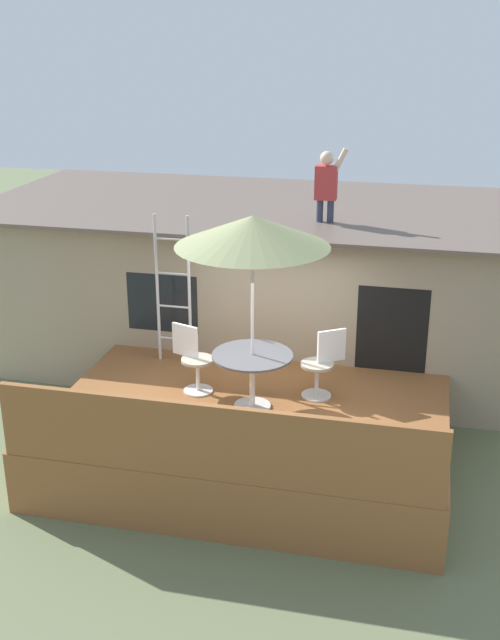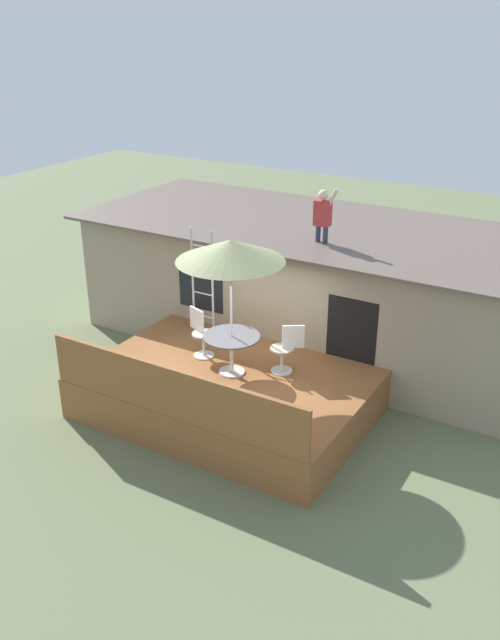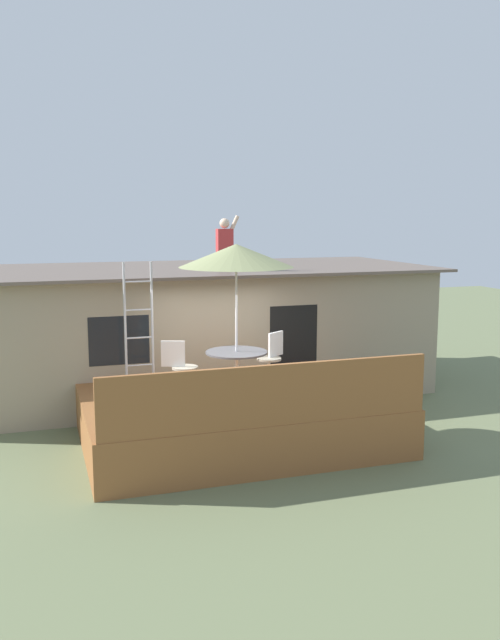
{
  "view_description": "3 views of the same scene",
  "coord_description": "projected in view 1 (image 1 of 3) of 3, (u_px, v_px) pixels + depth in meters",
  "views": [
    {
      "loc": [
        2.08,
        -8.92,
        5.48
      ],
      "look_at": [
        -0.17,
        0.71,
        1.74
      ],
      "focal_mm": 44.13,
      "sensor_mm": 36.0,
      "label": 1
    },
    {
      "loc": [
        5.92,
        -9.26,
        6.78
      ],
      "look_at": [
        0.14,
        0.48,
        1.71
      ],
      "focal_mm": 38.08,
      "sensor_mm": 36.0,
      "label": 2
    },
    {
      "loc": [
        -3.18,
        -10.47,
        3.8
      ],
      "look_at": [
        0.4,
        0.44,
        2.0
      ],
      "focal_mm": 37.47,
      "sensor_mm": 36.0,
      "label": 3
    }
  ],
  "objects": [
    {
      "name": "ground_plane",
      "position": [
        250.0,
        461.0,
        10.51
      ],
      "size": [
        40.0,
        40.0,
        0.0
      ],
      "primitive_type": "plane",
      "color": "#66704C"
    },
    {
      "name": "house",
      "position": [
        298.0,
        284.0,
        13.3
      ],
      "size": [
        10.5,
        4.5,
        2.69
      ],
      "color": "gray",
      "rests_on": "ground"
    },
    {
      "name": "deck",
      "position": [
        250.0,
        434.0,
        10.36
      ],
      "size": [
        5.06,
        3.62,
        0.8
      ],
      "primitive_type": "cube",
      "color": "brown",
      "rests_on": "ground"
    },
    {
      "name": "deck_railing",
      "position": [
        213.0,
        443.0,
        8.46
      ],
      "size": [
        4.96,
        0.08,
        0.9
      ],
      "primitive_type": "cube",
      "color": "brown",
      "rests_on": "deck"
    },
    {
      "name": "patio_table",
      "position": [
        252.0,
        366.0,
        10.03
      ],
      "size": [
        1.04,
        1.04,
        0.74
      ],
      "color": "silver",
      "rests_on": "deck"
    },
    {
      "name": "patio_umbrella",
      "position": [
        252.0,
        231.0,
        9.41
      ],
      "size": [
        1.9,
        1.9,
        2.54
      ],
      "color": "silver",
      "rests_on": "deck"
    },
    {
      "name": "step_ladder",
      "position": [
        173.0,
        290.0,
        11.25
      ],
      "size": [
        0.52,
        0.04,
        2.2
      ],
      "color": "silver",
      "rests_on": "deck"
    },
    {
      "name": "person_figure",
      "position": [
        327.0,
        182.0,
        11.55
      ],
      "size": [
        0.47,
        0.2,
        1.11
      ],
      "color": "#33384C",
      "rests_on": "house"
    },
    {
      "name": "patio_chair_left",
      "position": [
        193.0,
        359.0,
        10.55
      ],
      "size": [
        0.6,
        0.44,
        0.92
      ],
      "rotation": [
        0.0,
        0.0,
        -0.34
      ],
      "color": "silver",
      "rests_on": "deck"
    },
    {
      "name": "patio_chair_right",
      "position": [
        322.0,
        364.0,
        10.4
      ],
      "size": [
        0.56,
        0.46,
        0.92
      ],
      "rotation": [
        0.0,
        0.0,
        -2.56
      ],
      "color": "silver",
      "rests_on": "deck"
    }
  ]
}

